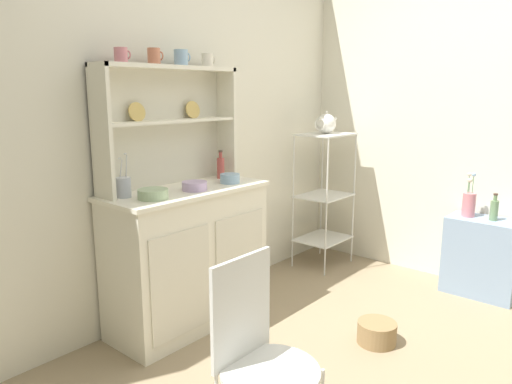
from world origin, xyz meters
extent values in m
cube|color=silver|center=(0.00, 1.62, 1.25)|extent=(3.84, 0.05, 2.50)
cube|color=silver|center=(-0.20, 1.37, 0.43)|extent=(1.00, 0.42, 0.86)
cube|color=beige|center=(-0.44, 1.16, 0.39)|extent=(0.42, 0.01, 0.60)
cube|color=beige|center=(0.04, 1.16, 0.39)|extent=(0.42, 0.01, 0.60)
cube|color=white|center=(-0.20, 1.37, 0.85)|extent=(1.03, 0.45, 0.02)
cube|color=silver|center=(-0.20, 1.57, 1.22)|extent=(0.96, 0.02, 0.72)
cube|color=silver|center=(-0.66, 1.49, 1.22)|extent=(0.02, 0.18, 0.72)
cube|color=silver|center=(0.27, 1.49, 1.22)|extent=(0.02, 0.18, 0.72)
cube|color=silver|center=(-0.20, 1.49, 1.25)|extent=(0.92, 0.16, 0.02)
cube|color=silver|center=(-0.20, 1.49, 1.56)|extent=(0.96, 0.18, 0.02)
cylinder|color=#DBB760|center=(-0.41, 1.53, 1.31)|extent=(0.11, 0.03, 0.11)
cylinder|color=#DBB760|center=(0.01, 1.53, 1.31)|extent=(0.11, 0.03, 0.11)
cylinder|color=silver|center=(1.01, 1.14, 0.55)|extent=(0.01, 0.01, 1.10)
cylinder|color=silver|center=(1.43, 1.14, 0.55)|extent=(0.01, 0.01, 1.10)
cylinder|color=silver|center=(1.01, 1.46, 0.55)|extent=(0.01, 0.01, 1.10)
cylinder|color=silver|center=(1.43, 1.46, 0.55)|extent=(0.01, 0.01, 1.10)
cube|color=silver|center=(1.22, 1.30, 1.09)|extent=(0.44, 0.34, 0.01)
cube|color=silver|center=(1.22, 1.30, 0.59)|extent=(0.44, 0.34, 0.01)
cube|color=silver|center=(1.22, 1.30, 0.22)|extent=(0.44, 0.34, 0.01)
cube|color=#849EBC|center=(1.44, 0.11, 0.28)|extent=(0.28, 0.48, 0.55)
cylinder|color=white|center=(-0.85, 0.19, 0.45)|extent=(0.36, 0.36, 0.02)
cube|color=white|center=(-0.85, 0.33, 0.65)|extent=(0.31, 0.02, 0.40)
cylinder|color=#93754C|center=(0.33, 0.35, 0.06)|extent=(0.22, 0.22, 0.13)
cylinder|color=#D17A84|center=(-0.52, 1.49, 1.62)|extent=(0.07, 0.07, 0.08)
torus|color=#D17A84|center=(-0.47, 1.49, 1.62)|extent=(0.01, 0.05, 0.05)
cylinder|color=#C67556|center=(-0.30, 1.49, 1.62)|extent=(0.07, 0.07, 0.09)
torus|color=#C67556|center=(-0.25, 1.49, 1.62)|extent=(0.01, 0.05, 0.05)
cylinder|color=#8EB2D1|center=(-0.10, 1.49, 1.62)|extent=(0.08, 0.08, 0.09)
torus|color=#8EB2D1|center=(-0.05, 1.49, 1.63)|extent=(0.01, 0.05, 0.05)
cylinder|color=silver|center=(0.12, 1.49, 1.62)|extent=(0.07, 0.07, 0.08)
torus|color=silver|center=(0.16, 1.49, 1.62)|extent=(0.01, 0.05, 0.05)
cylinder|color=#9EB78E|center=(-0.50, 1.29, 0.89)|extent=(0.16, 0.16, 0.05)
cylinder|color=#B79ECC|center=(-0.20, 1.29, 0.88)|extent=(0.15, 0.15, 0.05)
cylinder|color=#8EB2D1|center=(0.10, 1.29, 0.89)|extent=(0.12, 0.12, 0.06)
cylinder|color=#B74C47|center=(0.18, 1.45, 0.93)|extent=(0.05, 0.05, 0.14)
cylinder|color=#B74C47|center=(0.18, 1.45, 1.01)|extent=(0.02, 0.02, 0.04)
cylinder|color=#4C382D|center=(0.18, 1.45, 1.04)|extent=(0.03, 0.03, 0.01)
cylinder|color=#B2B7C6|center=(-0.58, 1.45, 0.91)|extent=(0.08, 0.08, 0.11)
cylinder|color=silver|center=(-0.58, 1.47, 0.98)|extent=(0.04, 0.01, 0.16)
ellipsoid|color=silver|center=(-0.58, 1.47, 1.07)|extent=(0.02, 0.01, 0.01)
cylinder|color=silver|center=(-0.55, 1.45, 1.00)|extent=(0.01, 0.03, 0.19)
ellipsoid|color=silver|center=(-0.55, 1.45, 1.10)|extent=(0.02, 0.01, 0.01)
sphere|color=white|center=(1.22, 1.30, 1.17)|extent=(0.16, 0.16, 0.16)
sphere|color=silver|center=(1.22, 1.30, 1.26)|extent=(0.02, 0.02, 0.02)
cylinder|color=white|center=(1.33, 1.30, 1.19)|extent=(0.09, 0.02, 0.07)
torus|color=white|center=(1.13, 1.30, 1.17)|extent=(0.01, 0.10, 0.10)
cylinder|color=#D17A84|center=(1.44, 0.23, 0.64)|extent=(0.09, 0.09, 0.17)
cylinder|color=#4C844C|center=(1.45, 0.22, 0.78)|extent=(0.00, 0.01, 0.15)
sphere|color=#8EB2D1|center=(1.45, 0.22, 0.86)|extent=(0.03, 0.03, 0.03)
cylinder|color=#4C844C|center=(1.45, 0.25, 0.76)|extent=(0.00, 0.01, 0.11)
sphere|color=silver|center=(1.45, 0.25, 0.81)|extent=(0.04, 0.04, 0.04)
cylinder|color=#4C844C|center=(1.45, 0.25, 0.78)|extent=(0.00, 0.01, 0.15)
sphere|color=silver|center=(1.45, 0.25, 0.86)|extent=(0.03, 0.03, 0.03)
cylinder|color=#6B8C60|center=(1.44, 0.07, 0.62)|extent=(0.05, 0.05, 0.14)
cylinder|color=#6B8C60|center=(1.44, 0.07, 0.71)|extent=(0.02, 0.02, 0.04)
cylinder|color=#4C382D|center=(1.44, 0.07, 0.74)|extent=(0.03, 0.03, 0.01)
camera|label=1|loc=(-2.05, -0.77, 1.43)|focal=33.69mm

